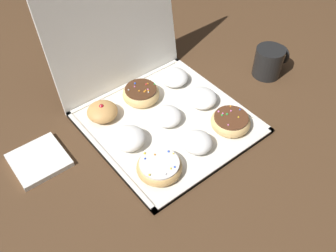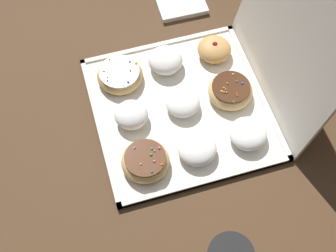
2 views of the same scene
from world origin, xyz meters
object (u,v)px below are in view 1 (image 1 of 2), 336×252
at_px(sprinkle_donut_0, 159,167).
at_px(jelly_filled_donut_6, 102,112).
at_px(powdered_filled_donut_4, 166,116).
at_px(powdered_filled_donut_8, 174,77).
at_px(sprinkle_donut_7, 141,93).
at_px(napkin_stack, 39,160).
at_px(powdered_filled_donut_1, 197,142).
at_px(donut_box, 168,123).
at_px(powdered_filled_donut_3, 129,138).
at_px(powdered_filled_donut_5, 201,97).
at_px(coffee_mug, 269,61).
at_px(sprinkle_donut_2, 231,121).

bearing_deg(sprinkle_donut_0, jelly_filled_donut_6, 91.68).
xyz_separation_m(powdered_filled_donut_4, powdered_filled_donut_8, (0.13, 0.12, -0.00)).
height_order(sprinkle_donut_0, sprinkle_donut_7, sprinkle_donut_7).
height_order(sprinkle_donut_0, napkin_stack, sprinkle_donut_0).
distance_m(sprinkle_donut_0, powdered_filled_donut_4, 0.18).
relative_size(powdered_filled_donut_1, jelly_filled_donut_6, 0.93).
bearing_deg(donut_box, sprinkle_donut_0, -135.75).
bearing_deg(powdered_filled_donut_3, donut_box, -0.59).
xyz_separation_m(sprinkle_donut_0, powdered_filled_donut_4, (0.12, 0.13, 0.00)).
distance_m(powdered_filled_donut_1, powdered_filled_donut_8, 0.28).
xyz_separation_m(jelly_filled_donut_6, powdered_filled_donut_8, (0.26, -0.01, -0.00)).
relative_size(powdered_filled_donut_5, coffee_mug, 0.82).
relative_size(sprinkle_donut_2, coffee_mug, 1.00).
height_order(donut_box, jelly_filled_donut_6, jelly_filled_donut_6).
bearing_deg(sprinkle_donut_7, sprinkle_donut_2, -63.65).
relative_size(sprinkle_donut_0, powdered_filled_donut_1, 1.43).
height_order(powdered_filled_donut_3, powdered_filled_donut_4, powdered_filled_donut_3).
height_order(powdered_filled_donut_4, sprinkle_donut_7, sprinkle_donut_7).
distance_m(powdered_filled_donut_3, sprinkle_donut_7, 0.19).
bearing_deg(powdered_filled_donut_8, sprinkle_donut_0, -135.20).
distance_m(donut_box, powdered_filled_donut_1, 0.13).
bearing_deg(sprinkle_donut_0, powdered_filled_donut_8, 44.80).
bearing_deg(napkin_stack, sprinkle_donut_7, 4.02).
xyz_separation_m(donut_box, sprinkle_donut_7, (0.00, 0.13, 0.03)).
distance_m(jelly_filled_donut_6, sprinkle_donut_7, 0.13).
bearing_deg(powdered_filled_donut_8, sprinkle_donut_7, 179.26).
xyz_separation_m(powdered_filled_donut_5, napkin_stack, (-0.48, 0.10, -0.02)).
distance_m(jelly_filled_donut_6, coffee_mug, 0.56).
xyz_separation_m(donut_box, jelly_filled_donut_6, (-0.13, 0.13, 0.03)).
distance_m(sprinkle_donut_7, coffee_mug, 0.43).
relative_size(sprinkle_donut_0, powdered_filled_donut_3, 1.31).
distance_m(powdered_filled_donut_3, napkin_stack, 0.24).
distance_m(donut_box, powdered_filled_donut_4, 0.03).
height_order(donut_box, powdered_filled_donut_5, powdered_filled_donut_5).
relative_size(sprinkle_donut_7, napkin_stack, 0.83).
xyz_separation_m(powdered_filled_donut_3, powdered_filled_donut_4, (0.13, 0.00, -0.00)).
bearing_deg(powdered_filled_donut_4, powdered_filled_donut_1, -88.93).
bearing_deg(powdered_filled_donut_3, coffee_mug, -2.44).
xyz_separation_m(powdered_filled_donut_1, powdered_filled_donut_8, (0.13, 0.25, -0.00)).
relative_size(sprinkle_donut_7, powdered_filled_donut_8, 1.23).
xyz_separation_m(powdered_filled_donut_3, napkin_stack, (-0.22, 0.10, -0.03)).
relative_size(donut_box, napkin_stack, 3.14).
bearing_deg(powdered_filled_donut_4, napkin_stack, 164.03).
bearing_deg(powdered_filled_donut_1, powdered_filled_donut_3, 136.87).
bearing_deg(napkin_stack, coffee_mug, -9.55).
bearing_deg(powdered_filled_donut_5, powdered_filled_donut_4, 179.04).
distance_m(sprinkle_donut_0, powdered_filled_donut_5, 0.28).
height_order(powdered_filled_donut_4, powdered_filled_donut_5, same).
xyz_separation_m(powdered_filled_donut_5, coffee_mug, (0.27, -0.02, 0.02)).
height_order(sprinkle_donut_0, jelly_filled_donut_6, jelly_filled_donut_6).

